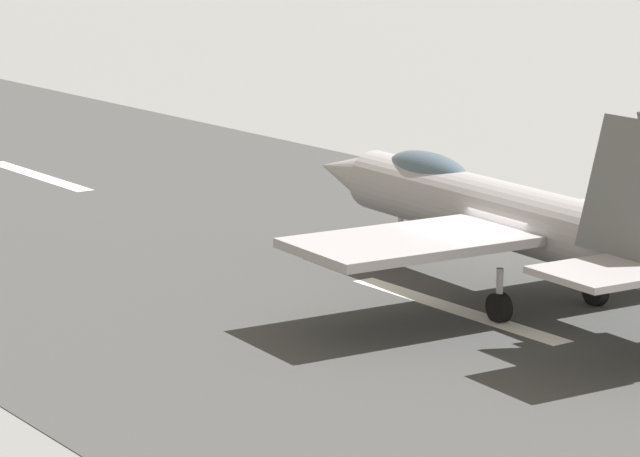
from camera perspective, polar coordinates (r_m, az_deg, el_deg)
The scene contains 3 objects.
ground_plane at distance 40.36m, azimuth 5.44°, elevation -3.13°, with size 400.00×400.00×0.00m, color slate.
runway_strip at distance 40.34m, azimuth 5.45°, elevation -3.13°, with size 240.00×26.00×0.02m.
fighter_jet at distance 41.40m, azimuth 6.94°, elevation 0.57°, with size 17.55×13.71×5.55m.
Camera 1 is at (-29.28, 25.74, 10.42)m, focal length 87.14 mm.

